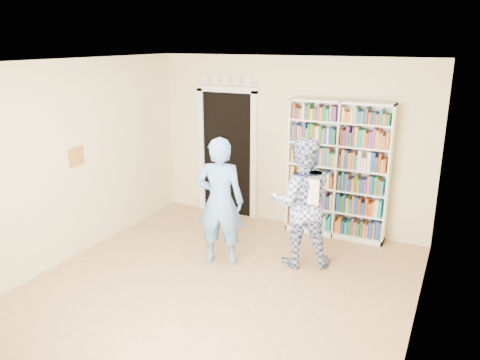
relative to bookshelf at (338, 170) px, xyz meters
The scene contains 11 objects.
floor 2.71m from the bookshelf, 109.84° to the right, with size 5.00×5.00×0.00m, color #9A6F4A.
ceiling 2.99m from the bookshelf, 109.84° to the right, with size 5.00×5.00×0.00m, color white.
wall_back 0.91m from the bookshelf, 169.56° to the left, with size 4.50×4.50×0.00m, color beige.
wall_left 3.89m from the bookshelf, 142.87° to the right, with size 5.00×5.00×0.00m, color beige.
wall_right 2.75m from the bookshelf, 59.08° to the right, with size 5.00×5.00×0.00m, color beige.
bookshelf is the anchor object (origin of this frame).
doorway 1.95m from the bookshelf, behind, with size 1.10×0.08×2.43m.
wall_art 3.77m from the bookshelf, 145.12° to the right, with size 0.03×0.25×0.25m, color brown.
man_blue 1.98m from the bookshelf, 125.69° to the right, with size 0.64×0.42×1.75m, color #6094D5.
man_plaid 1.18m from the bookshelf, 98.35° to the right, with size 0.85×0.66×1.75m, color #2E458D.
paper_sheet 1.38m from the bookshelf, 89.60° to the right, with size 0.23×0.01×0.33m, color white.
Camera 1 is at (2.50, -4.38, 2.94)m, focal length 35.00 mm.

